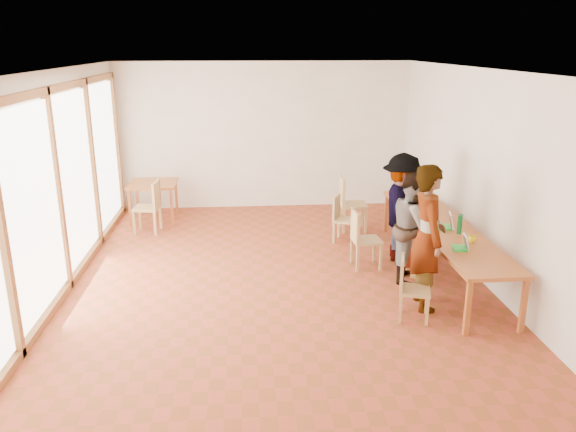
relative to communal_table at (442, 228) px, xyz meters
name	(u,v)px	position (x,y,z in m)	size (l,w,h in m)	color
ground	(276,281)	(-2.50, -0.18, -0.70)	(8.00, 8.00, 0.00)	#A24027
wall_back	(264,136)	(-2.50, 3.82, 0.80)	(6.00, 0.10, 3.00)	white
wall_front	(308,314)	(-2.50, -4.18, 0.80)	(6.00, 0.10, 3.00)	white
wall_right	(485,178)	(0.50, -0.18, 0.80)	(0.10, 8.00, 3.00)	white
window_wall	(56,186)	(-5.46, -0.18, 0.80)	(0.10, 8.00, 3.00)	white
ceiling	(274,68)	(-2.50, -0.18, 2.32)	(6.00, 8.00, 0.04)	white
communal_table	(442,228)	(0.00, 0.00, 0.00)	(0.80, 4.00, 0.75)	#B05B27
side_table	(153,187)	(-4.70, 3.02, -0.03)	(0.90, 0.90, 0.75)	#B05B27
chair_near	(408,282)	(-0.92, -1.45, -0.21)	(0.47, 0.47, 0.43)	tan
chair_mid	(361,233)	(-1.17, 0.26, -0.14)	(0.45, 0.45, 0.48)	tan
chair_far	(341,213)	(-1.27, 1.48, -0.20)	(0.51, 0.51, 0.44)	tan
chair_empty	(348,198)	(-1.04, 2.08, -0.08)	(0.48, 0.48, 0.54)	tan
chair_spare	(152,201)	(-4.62, 2.26, -0.12)	(0.49, 0.49, 0.51)	tan
person_near	(427,238)	(-0.61, -1.13, 0.25)	(0.70, 0.46, 1.91)	gray
person_mid	(413,227)	(-0.52, -0.24, 0.10)	(0.78, 0.61, 1.61)	gray
person_far	(401,208)	(-0.47, 0.57, 0.16)	(1.11, 0.64, 1.72)	gray
laptop_near	(463,245)	(-0.10, -1.04, 0.10)	(0.24, 0.26, 0.20)	#25D938
laptop_mid	(448,224)	(0.02, -0.16, 0.11)	(0.29, 0.31, 0.23)	#25D938
laptop_far	(426,211)	(-0.10, 0.50, 0.11)	(0.29, 0.31, 0.21)	#25D938
yellow_mug	(472,239)	(0.13, -0.79, 0.09)	(0.11, 0.11, 0.09)	yellow
green_bottle	(460,224)	(0.09, -0.42, 0.19)	(0.07, 0.07, 0.28)	#0E642A
clear_glass	(409,209)	(-0.31, 0.68, 0.09)	(0.07, 0.07, 0.09)	silver
condiment_cup	(395,192)	(-0.23, 1.82, 0.08)	(0.08, 0.08, 0.06)	white
pink_phone	(438,211)	(0.15, 0.65, 0.05)	(0.05, 0.10, 0.01)	#CC3280
black_pouch	(426,205)	(0.04, 0.92, 0.09)	(0.16, 0.26, 0.09)	black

